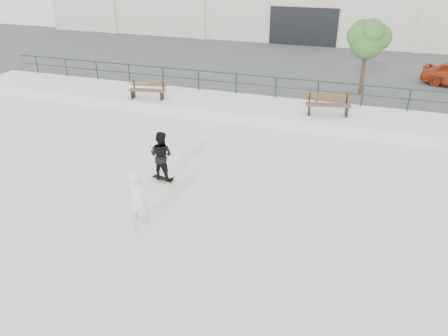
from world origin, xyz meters
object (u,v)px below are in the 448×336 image
at_px(bench_right, 328,105).
at_px(bench_left, 148,90).
at_px(tree, 368,38).
at_px(seated_skater, 137,201).
at_px(skateboard, 163,179).
at_px(standing_skater, 161,155).

bearing_deg(bench_right, bench_left, 171.20).
bearing_deg(tree, seated_skater, -110.72).
bearing_deg(bench_left, skateboard, -67.51).
distance_m(bench_left, standing_skater, 7.60).
xyz_separation_m(bench_left, skateboard, (3.93, -6.51, -0.83)).
xyz_separation_m(bench_right, tree, (1.20, 3.55, 2.30)).
bearing_deg(standing_skater, seated_skater, 108.63).
relative_size(bench_left, seated_skater, 0.97).
bearing_deg(standing_skater, skateboard, 131.94).
bearing_deg(seated_skater, skateboard, -97.60).
height_order(skateboard, standing_skater, standing_skater).
relative_size(bench_left, tree, 0.50).
height_order(bench_left, bench_right, bench_right).
bearing_deg(bench_left, bench_right, -5.42).
bearing_deg(standing_skater, tree, -113.53).
distance_m(skateboard, seated_skater, 3.05).
bearing_deg(seated_skater, standing_skater, -97.60).
distance_m(bench_left, skateboard, 7.65).
distance_m(tree, seated_skater, 14.48).
bearing_deg(tree, standing_skater, -118.60).
height_order(bench_left, seated_skater, seated_skater).
relative_size(bench_left, bench_right, 0.91).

